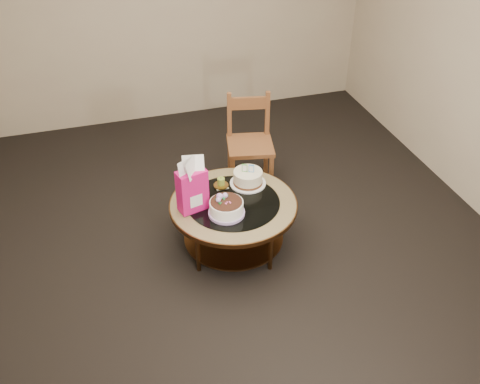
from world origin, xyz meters
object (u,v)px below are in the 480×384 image
object	(u,v)px
gift_bag	(192,185)
dining_chair	(250,142)
cream_cake	(248,178)
coffee_table	(233,210)
decorated_cake	(226,208)

from	to	relation	value
gift_bag	dining_chair	xyz separation A→B (m)	(0.73, 0.84, -0.22)
cream_cake	dining_chair	bearing A→B (deg)	95.10
cream_cake	dining_chair	world-z (taller)	dining_chair
gift_bag	cream_cake	bearing A→B (deg)	6.95
coffee_table	dining_chair	world-z (taller)	dining_chair
decorated_cake	cream_cake	distance (m)	0.44
gift_bag	coffee_table	bearing A→B (deg)	-15.82
cream_cake	gift_bag	xyz separation A→B (m)	(-0.51, -0.20, 0.16)
gift_bag	dining_chair	world-z (taller)	gift_bag
coffee_table	cream_cake	size ratio (longest dim) A/B	3.42
dining_chair	coffee_table	bearing A→B (deg)	-104.00
gift_bag	dining_chair	distance (m)	1.13
decorated_cake	cream_cake	xyz separation A→B (m)	(0.28, 0.34, 0.00)
dining_chair	decorated_cake	bearing A→B (deg)	-105.43
coffee_table	gift_bag	xyz separation A→B (m)	(-0.32, 0.01, 0.30)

